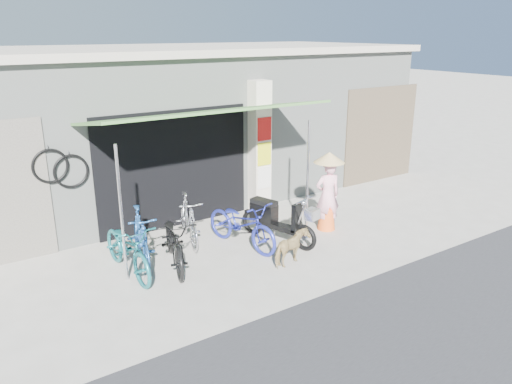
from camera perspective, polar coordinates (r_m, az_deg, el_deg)
ground at (r=9.56m, az=4.37°, el=-7.05°), size 80.00×80.00×0.00m
bicycle_shop at (r=13.22m, az=-9.30°, el=8.17°), size 12.30×5.30×3.66m
shop_pillar at (r=11.43m, az=0.34°, el=5.15°), size 0.42×0.44×3.00m
awning at (r=9.65m, az=-5.62°, el=8.82°), size 4.60×1.88×2.72m
neighbour_right at (r=14.26m, az=14.03°, el=6.39°), size 2.60×0.06×2.60m
bike_teal at (r=8.87m, az=-14.46°, el=-6.24°), size 0.72×1.86×0.97m
bike_blue at (r=9.19m, az=-13.00°, el=-5.07°), size 0.84×1.76×1.02m
bike_black at (r=9.00m, az=-9.31°, el=-5.53°), size 1.13×1.94×0.96m
bike_silver at (r=9.94m, az=-7.74°, el=-3.13°), size 0.86×1.68×0.97m
bike_navy at (r=9.66m, az=-1.62°, el=-3.64°), size 0.98×1.91×0.96m
street_dog at (r=9.03m, az=4.12°, el=-6.41°), size 0.81×0.53×0.63m
moped at (r=9.90m, az=2.29°, el=-3.14°), size 0.74×1.78×1.03m
nun at (r=10.50m, az=8.20°, el=0.06°), size 0.64×0.64×1.68m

